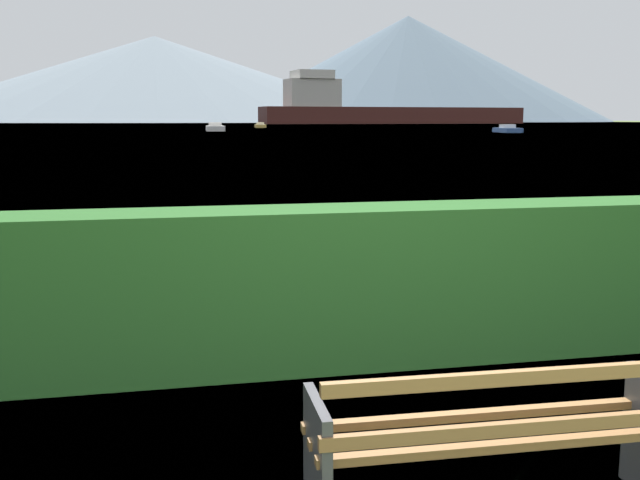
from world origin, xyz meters
name	(u,v)px	position (x,y,z in m)	size (l,w,h in m)	color
water_surface	(159,124)	(0.00, 309.13, 0.00)	(620.00, 620.00, 0.00)	#6B8EA3
park_bench	(498,438)	(0.00, -0.06, 0.43)	(1.89, 0.62, 0.87)	#A0703F
hedge_row	(360,285)	(0.00, 2.51, 0.64)	(12.86, 0.69, 1.29)	#2D6B28
cargo_ship_large	(376,109)	(88.13, 298.44, 5.90)	(115.78, 27.09, 21.09)	#471E19
fishing_boat_near	(215,128)	(8.20, 123.38, 0.53)	(3.36, 9.01, 1.43)	silver
sailboat_mid	(507,130)	(49.57, 100.30, 0.43)	(3.95, 8.47, 1.19)	#335693
tender_far	(260,126)	(22.10, 169.41, 0.45)	(3.13, 8.37, 1.22)	gold
distant_hills	(66,72)	(-62.33, 571.12, 35.27)	(822.49, 393.59, 79.48)	slate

